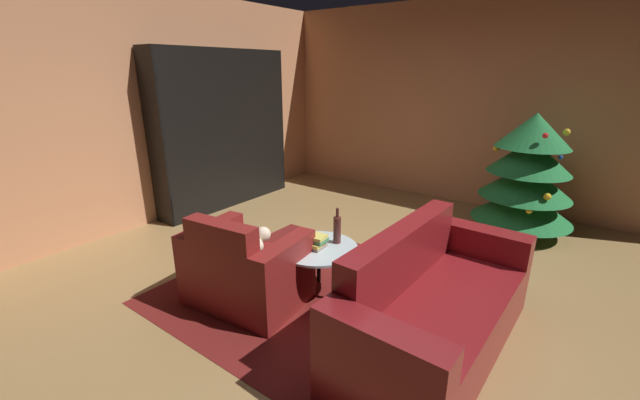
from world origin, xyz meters
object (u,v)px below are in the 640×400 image
at_px(couch_red, 432,309).
at_px(coffee_table, 317,251).
at_px(bookshelf_unit, 231,130).
at_px(bottle_on_table, 337,229).
at_px(book_stack_on_table, 316,241).
at_px(decorated_tree, 527,175).
at_px(armchair_red, 245,270).

distance_m(couch_red, coffee_table, 1.05).
relative_size(bookshelf_unit, bottle_on_table, 6.71).
xyz_separation_m(coffee_table, book_stack_on_table, (-0.01, -0.01, 0.10)).
height_order(coffee_table, decorated_tree, decorated_tree).
height_order(book_stack_on_table, decorated_tree, decorated_tree).
height_order(armchair_red, couch_red, couch_red).
bearing_deg(bottle_on_table, couch_red, -14.62).
xyz_separation_m(bookshelf_unit, book_stack_on_table, (2.45, -1.31, -0.55)).
distance_m(bookshelf_unit, decorated_tree, 3.80).
bearing_deg(book_stack_on_table, coffee_table, 60.25).
distance_m(couch_red, bottle_on_table, 1.03).
bearing_deg(book_stack_on_table, bottle_on_table, 63.45).
distance_m(armchair_red, book_stack_on_table, 0.62).
bearing_deg(decorated_tree, bookshelf_unit, -161.90).
bearing_deg(couch_red, coffee_table, 175.54).
xyz_separation_m(bookshelf_unit, couch_red, (3.51, -1.38, -0.75)).
relative_size(bookshelf_unit, decorated_tree, 1.50).
xyz_separation_m(armchair_red, couch_red, (1.44, 0.38, 0.00)).
bearing_deg(bottle_on_table, decorated_tree, 65.50).
distance_m(coffee_table, book_stack_on_table, 0.10).
height_order(bookshelf_unit, decorated_tree, bookshelf_unit).
height_order(book_stack_on_table, bottle_on_table, bottle_on_table).
height_order(armchair_red, coffee_table, armchair_red).
distance_m(coffee_table, bottle_on_table, 0.25).
relative_size(bookshelf_unit, coffee_table, 3.08).
bearing_deg(bookshelf_unit, bottle_on_table, -23.89).
distance_m(bookshelf_unit, coffee_table, 2.86).
height_order(couch_red, coffee_table, couch_red).
xyz_separation_m(coffee_table, decorated_tree, (1.13, 2.47, 0.31)).
height_order(bookshelf_unit, bottle_on_table, bookshelf_unit).
xyz_separation_m(couch_red, decorated_tree, (0.09, 2.55, 0.42)).
height_order(armchair_red, bottle_on_table, armchair_red).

